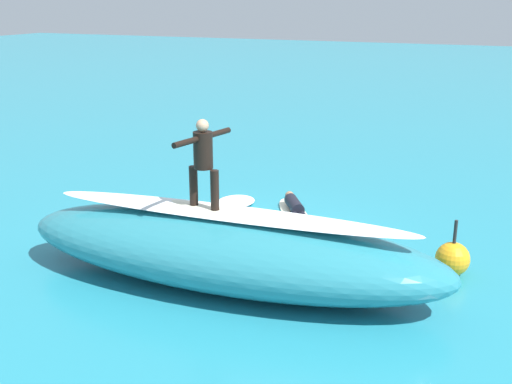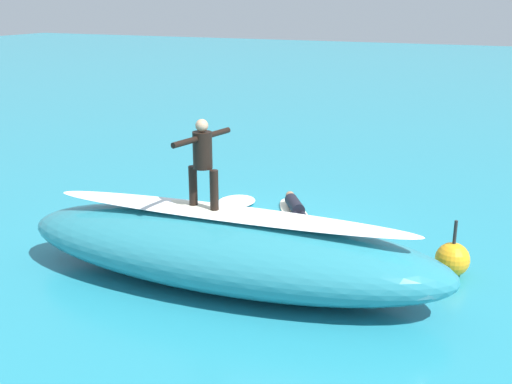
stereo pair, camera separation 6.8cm
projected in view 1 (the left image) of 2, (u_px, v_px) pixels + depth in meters
ground_plane at (266, 237)px, 13.60m from camera, size 120.00×120.00×0.00m
wave_crest at (227, 250)px, 11.20m from camera, size 8.23×2.85×1.34m
wave_foam_lip at (226, 213)px, 10.99m from camera, size 6.93×1.22×0.08m
surfboard_riding at (205, 210)px, 11.12m from camera, size 1.91×0.84×0.10m
surfer_riding at (203, 157)px, 10.83m from camera, size 0.63×1.50×1.59m
surfboard_paddling at (294, 213)px, 15.01m from camera, size 1.69×2.18×0.09m
surfer_paddling at (296, 207)px, 14.82m from camera, size 1.17×1.63×0.33m
buoy_marker at (453, 259)px, 11.67m from camera, size 0.64×0.64×1.09m
foam_patch_near at (236, 201)px, 15.73m from camera, size 1.11×1.23×0.15m
foam_patch_mid at (288, 242)px, 13.22m from camera, size 0.84×0.62×0.08m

